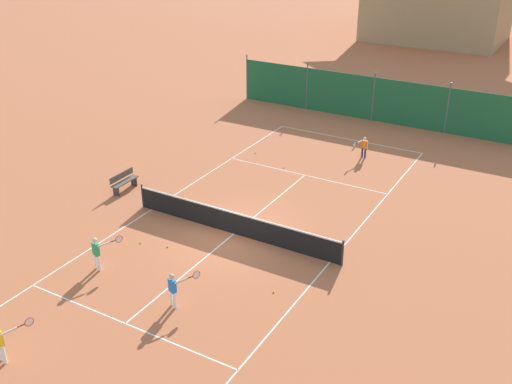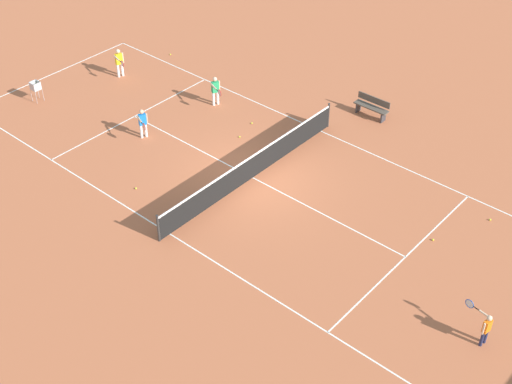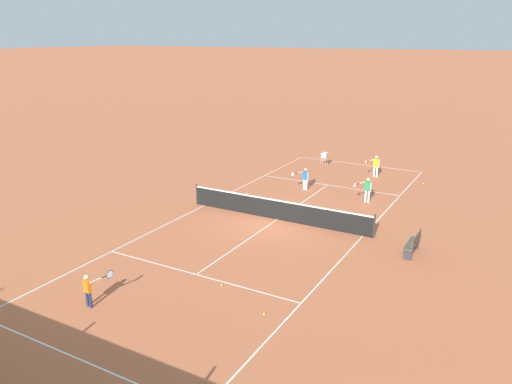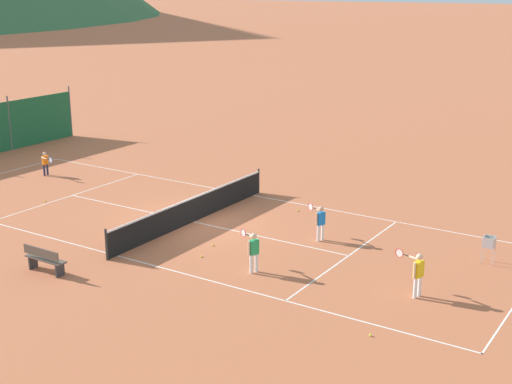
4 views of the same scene
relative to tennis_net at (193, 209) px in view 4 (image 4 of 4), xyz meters
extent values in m
plane|color=#B7603D|center=(0.00, 0.00, -0.50)|extent=(600.00, 600.00, 0.00)
cube|color=white|center=(-4.10, 0.00, -0.50)|extent=(0.05, 23.85, 0.01)
cube|color=white|center=(4.10, 0.00, -0.50)|extent=(0.05, 23.85, 0.01)
cube|color=white|center=(0.00, 6.40, -0.50)|extent=(8.20, 0.05, 0.01)
cube|color=white|center=(0.00, -6.40, -0.50)|extent=(8.20, 0.05, 0.01)
cube|color=white|center=(0.00, 0.00, -0.50)|extent=(0.05, 12.80, 0.01)
cylinder|color=#2D2D2D|center=(-4.55, 0.00, 0.03)|extent=(0.08, 0.08, 1.06)
cylinder|color=#2D2D2D|center=(4.55, 0.00, 0.03)|extent=(0.08, 0.08, 1.06)
cube|color=black|center=(0.00, 0.00, -0.04)|extent=(9.10, 0.02, 0.91)
cube|color=white|center=(0.00, 0.00, 0.43)|extent=(9.10, 0.04, 0.06)
cylinder|color=#59595E|center=(4.30, 15.50, 0.95)|extent=(0.08, 0.08, 2.90)
cylinder|color=#59595E|center=(8.60, 15.50, 0.95)|extent=(0.08, 0.08, 2.90)
cylinder|color=#23284C|center=(1.72, 9.83, -0.24)|extent=(0.09, 0.09, 0.52)
cylinder|color=#23284C|center=(1.56, 9.86, -0.24)|extent=(0.09, 0.09, 0.52)
cube|color=orange|center=(1.64, 9.84, 0.22)|extent=(0.27, 0.18, 0.40)
sphere|color=beige|center=(1.64, 9.84, 0.53)|extent=(0.16, 0.16, 0.16)
cylinder|color=beige|center=(1.80, 9.82, 0.22)|extent=(0.06, 0.06, 0.40)
cylinder|color=beige|center=(1.45, 9.67, 0.39)|extent=(0.12, 0.41, 0.06)
cylinder|color=black|center=(1.40, 9.38, 0.39)|extent=(0.06, 0.19, 0.03)
torus|color=#1E4CB2|center=(1.37, 9.15, 0.39)|extent=(0.07, 0.28, 0.28)
cylinder|color=silver|center=(1.37, 9.15, 0.39)|extent=(0.04, 0.25, 0.25)
cylinder|color=white|center=(-2.95, -4.51, -0.20)|extent=(0.11, 0.11, 0.60)
cylinder|color=white|center=(-2.77, -4.58, -0.20)|extent=(0.11, 0.11, 0.60)
cube|color=#239E5B|center=(-2.86, -4.54, 0.34)|extent=(0.33, 0.26, 0.47)
sphere|color=beige|center=(-2.86, -4.54, 0.69)|extent=(0.19, 0.19, 0.19)
cylinder|color=beige|center=(-3.03, -4.47, 0.34)|extent=(0.07, 0.07, 0.47)
cylinder|color=beige|center=(-2.60, -4.39, 0.52)|extent=(0.23, 0.46, 0.07)
cylinder|color=black|center=(-2.48, -4.07, 0.52)|extent=(0.10, 0.21, 0.03)
torus|color=red|center=(-2.39, -3.84, 0.52)|extent=(0.12, 0.27, 0.28)
cylinder|color=silver|center=(-2.39, -3.84, 0.52)|extent=(0.09, 0.23, 0.25)
cylinder|color=white|center=(0.68, -4.91, -0.21)|extent=(0.10, 0.10, 0.58)
cylinder|color=white|center=(0.86, -4.98, -0.21)|extent=(0.10, 0.10, 0.58)
cube|color=blue|center=(0.77, -4.94, 0.31)|extent=(0.32, 0.26, 0.45)
sphere|color=tan|center=(0.77, -4.94, 0.65)|extent=(0.18, 0.18, 0.18)
cylinder|color=tan|center=(0.61, -4.87, 0.31)|extent=(0.07, 0.07, 0.45)
cylinder|color=tan|center=(1.02, -4.81, 0.49)|extent=(0.24, 0.44, 0.07)
cylinder|color=black|center=(1.15, -4.50, 0.49)|extent=(0.11, 0.20, 0.03)
torus|color=red|center=(1.25, -4.28, 0.49)|extent=(0.13, 0.27, 0.28)
cylinder|color=silver|center=(1.25, -4.28, 0.49)|extent=(0.10, 0.23, 0.25)
cylinder|color=white|center=(-1.96, -9.39, -0.19)|extent=(0.11, 0.11, 0.62)
cylinder|color=white|center=(-1.77, -9.45, -0.19)|extent=(0.11, 0.11, 0.62)
cube|color=yellow|center=(-1.86, -9.42, 0.36)|extent=(0.34, 0.25, 0.48)
sphere|color=beige|center=(-1.86, -9.42, 0.72)|extent=(0.19, 0.19, 0.19)
cylinder|color=beige|center=(-2.05, -9.37, 0.36)|extent=(0.07, 0.07, 0.48)
cylinder|color=beige|center=(-1.62, -9.24, 0.55)|extent=(0.20, 0.48, 0.07)
cylinder|color=black|center=(-1.52, -8.91, 0.55)|extent=(0.09, 0.22, 0.03)
torus|color=red|center=(-1.45, -8.67, 0.55)|extent=(0.10, 0.28, 0.28)
cylinder|color=silver|center=(-1.45, -8.67, 0.55)|extent=(0.07, 0.24, 0.25)
sphere|color=#CCE033|center=(-2.71, -2.41, -0.47)|extent=(0.07, 0.07, 0.07)
sphere|color=#CCE033|center=(3.22, -2.66, -0.47)|extent=(0.07, 0.07, 0.07)
sphere|color=#CCE033|center=(-4.75, -9.27, -0.47)|extent=(0.07, 0.07, 0.07)
sphere|color=#CCE033|center=(-1.65, -2.11, -0.47)|extent=(0.07, 0.07, 0.07)
sphere|color=#CCE033|center=(-1.25, 6.66, -0.47)|extent=(0.07, 0.07, 0.07)
cylinder|color=#B7B7BC|center=(1.66, -10.57, -0.22)|extent=(0.02, 0.02, 0.55)
cylinder|color=#B7B7BC|center=(2.00, -10.57, -0.22)|extent=(0.02, 0.02, 0.55)
cylinder|color=#B7B7BC|center=(1.66, -10.23, -0.22)|extent=(0.02, 0.02, 0.55)
cylinder|color=#B7B7BC|center=(2.00, -10.23, -0.22)|extent=(0.02, 0.02, 0.55)
cube|color=#B7B7BC|center=(1.83, -10.40, 0.06)|extent=(0.34, 0.34, 0.02)
cube|color=#B7B7BC|center=(1.83, -10.57, 0.22)|extent=(0.34, 0.02, 0.34)
cube|color=#B7B7BC|center=(1.83, -10.23, 0.22)|extent=(0.34, 0.02, 0.34)
cube|color=#B7B7BC|center=(1.66, -10.40, 0.22)|extent=(0.02, 0.34, 0.34)
cube|color=#B7B7BC|center=(2.00, -10.40, 0.22)|extent=(0.02, 0.34, 0.34)
sphere|color=#CCE033|center=(1.93, -10.45, 0.10)|extent=(0.07, 0.07, 0.07)
sphere|color=#CCE033|center=(1.89, -10.53, 0.10)|extent=(0.07, 0.07, 0.07)
sphere|color=#CCE033|center=(1.87, -10.37, 0.10)|extent=(0.07, 0.07, 0.07)
sphere|color=#CCE033|center=(1.88, -10.40, 0.10)|extent=(0.07, 0.07, 0.07)
sphere|color=#CCE033|center=(1.94, -10.42, 0.10)|extent=(0.07, 0.07, 0.07)
sphere|color=#CCE033|center=(1.96, -10.32, 0.10)|extent=(0.07, 0.07, 0.07)
sphere|color=#CCE033|center=(1.78, -10.27, 0.16)|extent=(0.07, 0.07, 0.07)
sphere|color=#CCE033|center=(1.95, -10.34, 0.16)|extent=(0.07, 0.07, 0.07)
sphere|color=#CCE033|center=(1.77, -10.53, 0.16)|extent=(0.07, 0.07, 0.07)
sphere|color=#CCE033|center=(1.87, -10.47, 0.16)|extent=(0.07, 0.07, 0.07)
sphere|color=#CCE033|center=(1.94, -10.42, 0.16)|extent=(0.07, 0.07, 0.07)
sphere|color=#CCE033|center=(1.75, -10.46, 0.16)|extent=(0.07, 0.07, 0.07)
sphere|color=#CCE033|center=(1.84, -10.34, 0.21)|extent=(0.07, 0.07, 0.07)
sphere|color=#CCE033|center=(1.82, -10.36, 0.21)|extent=(0.07, 0.07, 0.07)
sphere|color=#CCE033|center=(1.75, -10.42, 0.21)|extent=(0.07, 0.07, 0.07)
cube|color=#51473D|center=(-6.30, 0.86, -0.06)|extent=(0.36, 1.50, 0.05)
cube|color=#51473D|center=(-6.46, 0.86, 0.20)|extent=(0.04, 1.50, 0.28)
cube|color=#333338|center=(-6.30, 1.46, -0.28)|extent=(0.32, 0.06, 0.44)
cube|color=#333338|center=(-6.30, 0.26, -0.28)|extent=(0.32, 0.06, 0.44)
camera|label=1|loc=(10.92, -17.25, 11.34)|focal=42.00mm
camera|label=2|loc=(15.50, 13.65, 14.78)|focal=50.00mm
camera|label=3|loc=(-9.73, 19.42, 7.68)|focal=35.00mm
camera|label=4|loc=(-19.99, -15.60, 8.09)|focal=50.00mm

